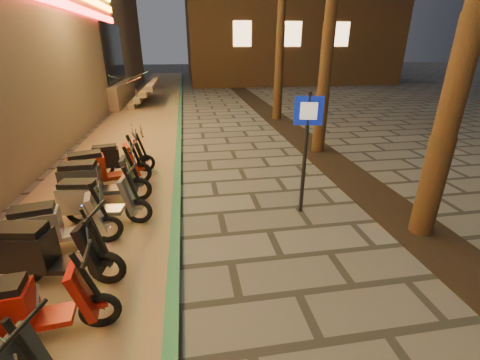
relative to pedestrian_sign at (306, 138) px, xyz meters
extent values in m
plane|color=#474442|center=(-1.67, -3.14, -1.58)|extent=(120.00, 120.00, 0.00)
cube|color=#8C7251|center=(-4.27, 6.86, -1.57)|extent=(3.40, 60.00, 0.01)
cube|color=#286C45|center=(-2.57, 6.86, -1.53)|extent=(0.18, 60.00, 0.10)
cube|color=black|center=(1.93, 1.86, -1.57)|extent=(1.20, 40.00, 0.02)
cube|color=black|center=(-6.12, 14.86, 1.22)|extent=(0.08, 5.00, 3.00)
cube|color=gray|center=(-8.17, 14.86, -0.98)|extent=(5.00, 6.00, 1.20)
cube|color=gray|center=(-5.17, 14.86, -1.43)|extent=(0.35, 5.00, 0.30)
cube|color=gray|center=(-4.82, 14.86, -1.13)|extent=(0.35, 5.00, 0.30)
cube|color=gray|center=(-4.47, 14.86, -0.83)|extent=(0.35, 5.00, 0.30)
cube|color=gray|center=(-4.12, 14.86, -0.53)|extent=(0.35, 5.00, 0.30)
cylinder|color=silver|center=(-5.57, 12.86, -0.33)|extent=(2.09, 0.06, 0.81)
cylinder|color=silver|center=(-5.57, 16.86, -0.33)|extent=(2.09, 0.06, 0.81)
cube|color=#FFCE8C|center=(2.33, 20.83, 2.42)|extent=(1.40, 0.06, 1.80)
cube|color=#FFCE8C|center=(6.33, 20.83, 2.42)|extent=(1.40, 0.06, 1.80)
cube|color=#FFCE8C|center=(10.33, 20.83, 2.42)|extent=(1.40, 0.06, 1.80)
cylinder|color=#472D19|center=(1.93, -1.14, 1.15)|extent=(0.40, 0.40, 5.45)
cylinder|color=#472D19|center=(1.93, 3.86, 1.27)|extent=(0.40, 0.40, 5.70)
cylinder|color=#472D19|center=(1.93, 8.86, 1.40)|extent=(0.40, 0.40, 5.95)
cylinder|color=black|center=(0.00, 0.01, -0.36)|extent=(0.08, 0.08, 2.44)
cube|color=#0C1B9C|center=(0.00, -0.01, 0.52)|extent=(0.53, 0.16, 0.54)
cube|color=white|center=(-0.01, -0.03, 0.52)|extent=(0.31, 0.09, 0.31)
cylinder|color=black|center=(-3.71, -3.43, -0.80)|extent=(0.28, 0.14, 0.72)
cylinder|color=black|center=(-3.66, -3.44, -0.48)|extent=(0.20, 0.56, 0.04)
torus|color=black|center=(-3.41, -2.46, -1.33)|extent=(0.51, 0.14, 0.50)
cylinder|color=silver|center=(-3.41, -2.46, -1.33)|extent=(0.14, 0.11, 0.13)
cube|color=maroon|center=(-3.95, -2.52, -1.29)|extent=(0.56, 0.38, 0.08)
cube|color=maroon|center=(-4.40, -2.56, -1.05)|extent=(0.70, 0.43, 0.48)
cube|color=maroon|center=(-3.54, -2.48, -1.00)|extent=(0.29, 0.41, 0.67)
cylinder|color=black|center=(-3.47, -2.47, -0.81)|extent=(0.27, 0.09, 0.71)
cylinder|color=black|center=(-3.43, -2.47, -0.50)|extent=(0.10, 0.56, 0.04)
cube|color=maroon|center=(-3.41, -2.46, -1.21)|extent=(0.22, 0.15, 0.06)
torus|color=black|center=(-4.66, -1.47, -1.30)|extent=(0.56, 0.20, 0.55)
cylinder|color=silver|center=(-4.66, -1.47, -1.30)|extent=(0.16, 0.13, 0.15)
torus|color=black|center=(-3.49, -1.67, -1.30)|extent=(0.56, 0.20, 0.55)
cylinder|color=silver|center=(-3.49, -1.67, -1.30)|extent=(0.16, 0.13, 0.15)
cube|color=black|center=(-4.08, -1.57, -1.26)|extent=(0.64, 0.45, 0.08)
cube|color=black|center=(-4.58, -1.48, -0.99)|extent=(0.80, 0.52, 0.53)
cube|color=black|center=(-4.58, -1.48, -0.69)|extent=(0.71, 0.45, 0.13)
cube|color=black|center=(-3.63, -1.64, -0.94)|extent=(0.35, 0.47, 0.75)
cylinder|color=black|center=(-3.56, -1.66, -0.73)|extent=(0.30, 0.12, 0.79)
cylinder|color=black|center=(-3.51, -1.67, -0.39)|extent=(0.15, 0.62, 0.05)
cube|color=black|center=(-3.49, -1.67, -1.17)|extent=(0.26, 0.19, 0.06)
torus|color=black|center=(-4.79, -0.78, -1.32)|extent=(0.52, 0.20, 0.51)
cylinder|color=silver|center=(-4.79, -0.78, -1.32)|extent=(0.16, 0.13, 0.14)
torus|color=black|center=(-3.70, -0.55, -1.32)|extent=(0.52, 0.20, 0.51)
cylinder|color=silver|center=(-3.70, -0.55, -1.32)|extent=(0.16, 0.13, 0.14)
cube|color=silver|center=(-4.25, -0.67, -1.28)|extent=(0.60, 0.44, 0.08)
cube|color=silver|center=(-4.71, -0.76, -1.03)|extent=(0.76, 0.51, 0.49)
cube|color=black|center=(-4.71, -0.76, -0.75)|extent=(0.67, 0.44, 0.12)
cube|color=silver|center=(-3.84, -0.58, -0.99)|extent=(0.34, 0.44, 0.70)
cylinder|color=black|center=(-3.77, -0.56, -0.79)|extent=(0.28, 0.12, 0.73)
cylinder|color=black|center=(-3.72, -0.55, -0.47)|extent=(0.16, 0.57, 0.04)
cube|color=silver|center=(-3.70, -0.55, -1.20)|extent=(0.24, 0.18, 0.06)
torus|color=black|center=(-4.38, 0.17, -1.32)|extent=(0.53, 0.16, 0.52)
cylinder|color=silver|center=(-4.38, 0.17, -1.32)|extent=(0.15, 0.12, 0.14)
torus|color=black|center=(-3.25, 0.03, -1.32)|extent=(0.53, 0.16, 0.52)
cylinder|color=silver|center=(-3.25, 0.03, -1.32)|extent=(0.15, 0.12, 0.14)
cube|color=gray|center=(-3.83, 0.10, -1.28)|extent=(0.59, 0.41, 0.08)
cube|color=gray|center=(-4.30, 0.16, -1.02)|extent=(0.75, 0.47, 0.50)
cube|color=black|center=(-4.30, 0.16, -0.73)|extent=(0.66, 0.40, 0.12)
cube|color=gray|center=(-3.40, 0.05, -0.97)|extent=(0.32, 0.43, 0.71)
cylinder|color=black|center=(-3.33, 0.04, -0.77)|extent=(0.28, 0.10, 0.75)
cylinder|color=black|center=(-3.27, 0.04, -0.45)|extent=(0.11, 0.59, 0.04)
cube|color=gray|center=(-3.25, 0.03, -1.20)|extent=(0.24, 0.17, 0.06)
torus|color=black|center=(-4.60, 0.99, -1.29)|extent=(0.57, 0.13, 0.57)
cylinder|color=silver|center=(-4.60, 0.99, -1.29)|extent=(0.16, 0.11, 0.15)
torus|color=black|center=(-3.38, 1.03, -1.29)|extent=(0.57, 0.13, 0.57)
cylinder|color=silver|center=(-3.38, 1.03, -1.29)|extent=(0.16, 0.11, 0.15)
cube|color=#222426|center=(-4.00, 1.01, -1.25)|extent=(0.61, 0.39, 0.09)
cube|color=#222426|center=(-4.51, 0.99, -0.98)|extent=(0.78, 0.44, 0.55)
cube|color=black|center=(-4.51, 0.99, -0.66)|extent=(0.69, 0.37, 0.13)
cube|color=#222426|center=(-3.53, 1.02, -0.92)|extent=(0.30, 0.45, 0.77)
cylinder|color=black|center=(-3.45, 1.03, -0.70)|extent=(0.30, 0.09, 0.81)
cylinder|color=black|center=(-3.40, 1.03, -0.35)|extent=(0.07, 0.64, 0.05)
cube|color=#222426|center=(-3.38, 1.03, -1.16)|extent=(0.25, 0.16, 0.07)
torus|color=black|center=(-4.63, 1.63, -1.29)|extent=(0.58, 0.28, 0.57)
cylinder|color=silver|center=(-4.63, 1.63, -1.29)|extent=(0.18, 0.15, 0.15)
torus|color=black|center=(-3.46, 2.01, -1.29)|extent=(0.58, 0.28, 0.57)
cylinder|color=silver|center=(-3.46, 2.01, -1.29)|extent=(0.18, 0.15, 0.15)
cube|color=maroon|center=(-4.06, 1.82, -1.25)|extent=(0.69, 0.54, 0.09)
cube|color=maroon|center=(-4.55, 1.66, -0.97)|extent=(0.86, 0.63, 0.55)
cube|color=black|center=(-4.55, 1.66, -0.65)|extent=(0.76, 0.54, 0.13)
cube|color=maroon|center=(-3.60, 1.96, -0.92)|extent=(0.41, 0.51, 0.78)
cylinder|color=black|center=(-3.53, 1.98, -0.70)|extent=(0.31, 0.17, 0.82)
cylinder|color=black|center=(-3.48, 2.00, -0.34)|extent=(0.24, 0.62, 0.05)
cube|color=maroon|center=(-3.46, 2.01, -1.16)|extent=(0.28, 0.22, 0.07)
torus|color=black|center=(-4.44, 2.66, -1.33)|extent=(0.50, 0.19, 0.49)
cylinder|color=silver|center=(-4.44, 2.66, -1.33)|extent=(0.15, 0.12, 0.13)
torus|color=black|center=(-3.41, 2.87, -1.33)|extent=(0.50, 0.19, 0.49)
cylinder|color=silver|center=(-3.41, 2.87, -1.33)|extent=(0.15, 0.12, 0.13)
cube|color=black|center=(-3.93, 2.76, -1.30)|extent=(0.57, 0.42, 0.08)
cube|color=black|center=(-4.36, 2.67, -1.06)|extent=(0.71, 0.48, 0.47)
cube|color=black|center=(-4.36, 2.67, -0.79)|extent=(0.63, 0.41, 0.11)
cube|color=black|center=(-3.54, 2.84, -1.02)|extent=(0.32, 0.42, 0.66)
cylinder|color=black|center=(-3.47, 2.85, -0.83)|extent=(0.27, 0.12, 0.69)
cylinder|color=black|center=(-3.43, 2.86, -0.53)|extent=(0.15, 0.54, 0.04)
cube|color=black|center=(-3.41, 2.87, -1.22)|extent=(0.23, 0.17, 0.06)
camera|label=1|loc=(-2.22, -5.66, 1.64)|focal=24.00mm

